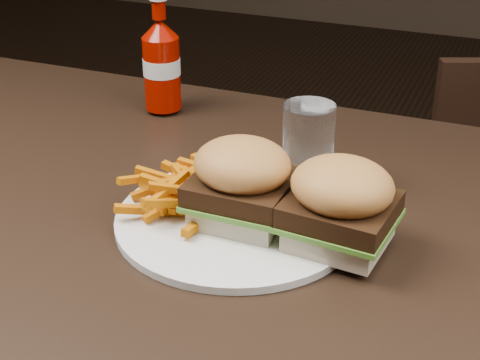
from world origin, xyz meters
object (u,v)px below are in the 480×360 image
at_px(plate, 237,220).
at_px(tumbler, 308,144).
at_px(ketchup_bottle, 162,73).
at_px(dining_table, 159,231).

bearing_deg(plate, tumbler, 70.01).
xyz_separation_m(plate, tumbler, (0.04, 0.12, 0.05)).
height_order(ketchup_bottle, tumbler, ketchup_bottle).
bearing_deg(dining_table, ketchup_bottle, 116.33).
relative_size(plate, ketchup_bottle, 2.49).
height_order(dining_table, tumbler, tumbler).
bearing_deg(dining_table, tumbler, 46.12).
xyz_separation_m(dining_table, ketchup_bottle, (-0.14, 0.28, 0.08)).
relative_size(dining_table, plate, 4.45).
height_order(plate, tumbler, tumbler).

